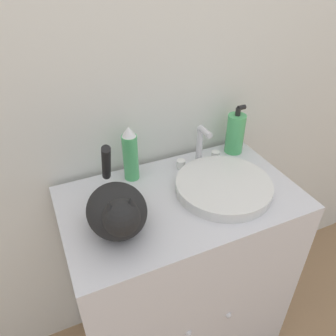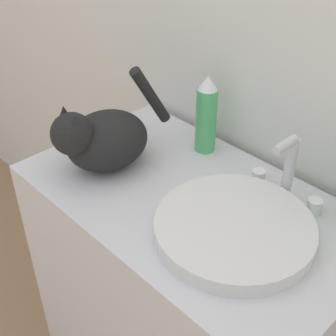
% 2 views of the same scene
% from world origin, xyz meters
% --- Properties ---
extents(wall_back, '(6.00, 0.05, 2.50)m').
position_xyz_m(wall_back, '(0.00, 0.52, 1.25)').
color(wall_back, silver).
rests_on(wall_back, ground_plane).
extents(vanity_cabinet, '(0.81, 0.49, 0.89)m').
position_xyz_m(vanity_cabinet, '(0.00, 0.24, 0.44)').
color(vanity_cabinet, silver).
rests_on(vanity_cabinet, ground_plane).
extents(sink_basin, '(0.33, 0.33, 0.04)m').
position_xyz_m(sink_basin, '(0.15, 0.21, 0.90)').
color(sink_basin, silver).
rests_on(sink_basin, vanity_cabinet).
extents(faucet, '(0.18, 0.08, 0.17)m').
position_xyz_m(faucet, '(0.15, 0.39, 0.95)').
color(faucet, silver).
rests_on(faucet, vanity_cabinet).
extents(cat, '(0.20, 0.34, 0.23)m').
position_xyz_m(cat, '(-0.24, 0.17, 0.97)').
color(cat, black).
rests_on(cat, vanity_cabinet).
extents(spray_bottle, '(0.05, 0.05, 0.21)m').
position_xyz_m(spray_bottle, '(-0.12, 0.41, 0.99)').
color(spray_bottle, '#4CB266').
rests_on(spray_bottle, vanity_cabinet).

